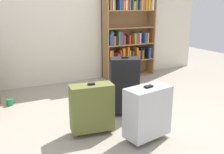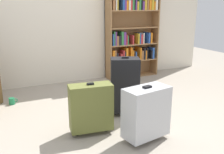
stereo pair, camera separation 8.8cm
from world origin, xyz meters
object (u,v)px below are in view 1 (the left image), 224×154
(bookshelf, at_px, (129,23))
(mug, at_px, (10,102))
(suitcase_olive, at_px, (92,108))
(suitcase_black, at_px, (124,85))
(suitcase_silver, at_px, (147,112))

(bookshelf, xyz_separation_m, mug, (-2.29, -0.61, -1.00))
(bookshelf, distance_m, suitcase_olive, 2.56)
(bookshelf, bearing_deg, suitcase_black, -121.88)
(mug, height_order, suitcase_silver, suitcase_silver)
(bookshelf, bearing_deg, mug, -165.11)
(bookshelf, bearing_deg, suitcase_olive, -129.60)
(mug, relative_size, suitcase_olive, 0.21)
(suitcase_silver, height_order, suitcase_black, suitcase_black)
(mug, bearing_deg, bookshelf, 14.89)
(suitcase_black, bearing_deg, mug, 142.86)
(bookshelf, height_order, suitcase_silver, bookshelf)
(bookshelf, relative_size, suitcase_black, 2.49)
(suitcase_silver, distance_m, suitcase_black, 0.69)
(bookshelf, height_order, suitcase_olive, bookshelf)
(suitcase_silver, bearing_deg, bookshelf, 64.12)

